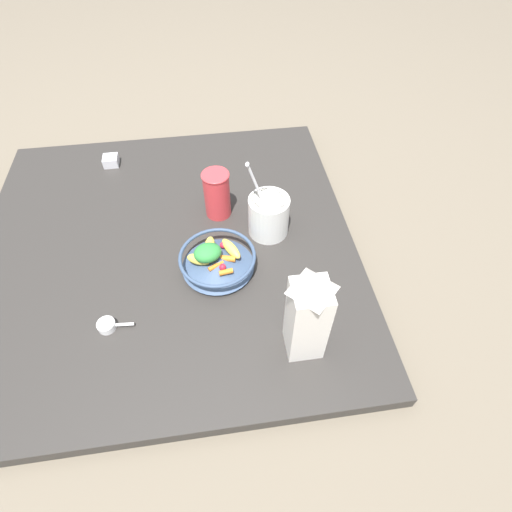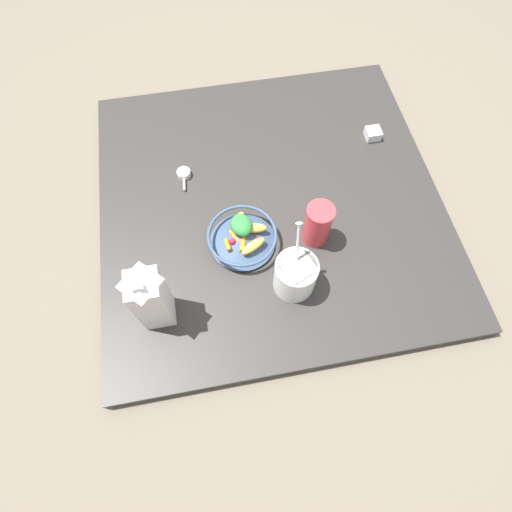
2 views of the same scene
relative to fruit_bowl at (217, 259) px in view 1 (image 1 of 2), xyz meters
name	(u,v)px [view 1 (image 1 of 2)]	position (x,y,z in m)	size (l,w,h in m)	color
ground_plane	(169,252)	(0.12, 0.14, -0.08)	(6.00, 6.00, 0.00)	#665B4C
countertop	(168,247)	(0.12, 0.14, -0.06)	(1.11, 1.11, 0.04)	#2D2B28
fruit_bowl	(217,259)	(0.00, 0.00, 0.00)	(0.21, 0.21, 0.09)	#384C6B
milk_carton	(308,314)	(-0.27, -0.19, 0.10)	(0.08, 0.08, 0.28)	silver
yogurt_tub	(269,214)	(0.12, -0.16, 0.03)	(0.12, 0.13, 0.25)	white
drinking_cup	(217,194)	(0.22, -0.02, 0.04)	(0.08, 0.08, 0.15)	#DB383D
spice_jar	(111,161)	(0.52, 0.34, -0.02)	(0.05, 0.05, 0.03)	silver
measuring_scoop	(108,325)	(-0.15, 0.29, -0.03)	(0.05, 0.09, 0.02)	white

